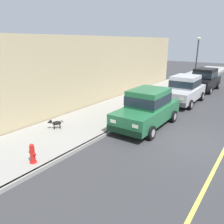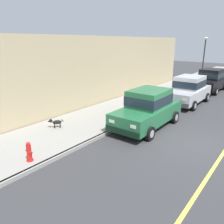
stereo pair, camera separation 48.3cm
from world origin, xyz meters
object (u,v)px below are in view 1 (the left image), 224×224
(fire_hydrant, at_px, (32,154))
(car_green_sedan, at_px, (148,108))
(car_silver_sedan, at_px, (184,89))
(car_black_sedan, at_px, (204,79))
(street_lamp, at_px, (197,55))
(dog_black, at_px, (55,123))

(fire_hydrant, bearing_deg, car_green_sedan, 76.27)
(fire_hydrant, bearing_deg, car_silver_sedan, 82.85)
(car_silver_sedan, height_order, fire_hydrant, car_silver_sedan)
(car_silver_sedan, bearing_deg, car_black_sedan, 89.79)
(car_green_sedan, xyz_separation_m, fire_hydrant, (-1.43, -5.87, -0.51))
(street_lamp, bearing_deg, car_black_sedan, -53.71)
(car_silver_sedan, bearing_deg, fire_hydrant, -97.15)
(fire_hydrant, bearing_deg, car_black_sedan, 85.03)
(street_lamp, bearing_deg, car_silver_sedan, -79.37)
(dog_black, bearing_deg, car_black_sedan, 76.86)
(fire_hydrant, bearing_deg, street_lamp, 89.69)
(car_silver_sedan, height_order, car_black_sedan, same)
(fire_hydrant, bearing_deg, dog_black, 124.98)
(fire_hydrant, xyz_separation_m, street_lamp, (0.10, 18.71, 2.43))
(car_green_sedan, height_order, dog_black, car_green_sedan)
(car_green_sedan, relative_size, car_silver_sedan, 1.00)
(car_green_sedan, relative_size, fire_hydrant, 6.38)
(car_green_sedan, xyz_separation_m, car_silver_sedan, (0.01, 5.67, 0.00))
(dog_black, relative_size, street_lamp, 0.14)
(car_black_sedan, bearing_deg, dog_black, -103.14)
(street_lamp, bearing_deg, car_green_sedan, -84.07)
(car_green_sedan, xyz_separation_m, car_black_sedan, (0.03, 10.98, 0.00))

